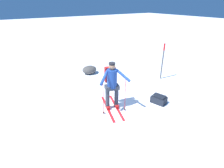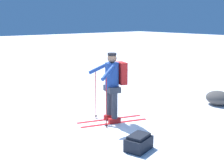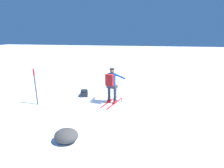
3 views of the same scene
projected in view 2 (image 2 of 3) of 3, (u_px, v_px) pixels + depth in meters
ground_plane at (106, 130)px, 7.30m from camera, size 80.00×80.00×0.00m
skier at (113, 82)px, 7.76m from camera, size 1.10×1.81×1.75m
dropped_backpack at (139, 143)px, 6.21m from camera, size 0.53×0.63×0.32m
rock_boulder at (218, 98)px, 9.43m from camera, size 0.77×0.66×0.42m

